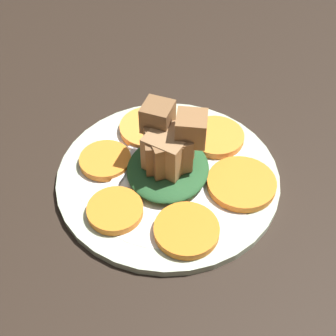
# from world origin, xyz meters

# --- Properties ---
(table_slab) EXTENTS (1.20, 1.20, 0.02)m
(table_slab) POSITION_xyz_m (0.00, 0.00, 0.01)
(table_slab) COLOR black
(table_slab) RESTS_ON ground
(plate) EXTENTS (0.28, 0.28, 0.01)m
(plate) POSITION_xyz_m (0.00, 0.00, 0.03)
(plate) COLOR beige
(plate) RESTS_ON table_slab
(carrot_slice_0) EXTENTS (0.08, 0.08, 0.01)m
(carrot_slice_0) POSITION_xyz_m (-0.00, 0.09, 0.04)
(carrot_slice_0) COLOR orange
(carrot_slice_0) RESTS_ON plate
(carrot_slice_1) EXTENTS (0.07, 0.07, 0.01)m
(carrot_slice_1) POSITION_xyz_m (-0.07, 0.05, 0.04)
(carrot_slice_1) COLOR orange
(carrot_slice_1) RESTS_ON plate
(carrot_slice_2) EXTENTS (0.08, 0.08, 0.01)m
(carrot_slice_2) POSITION_xyz_m (-0.07, -0.04, 0.04)
(carrot_slice_2) COLOR #F99539
(carrot_slice_2) RESTS_ON plate
(carrot_slice_3) EXTENTS (0.07, 0.07, 0.01)m
(carrot_slice_3) POSITION_xyz_m (-0.00, -0.08, 0.04)
(carrot_slice_3) COLOR orange
(carrot_slice_3) RESTS_ON plate
(carrot_slice_4) EXTENTS (0.06, 0.06, 0.01)m
(carrot_slice_4) POSITION_xyz_m (0.07, -0.05, 0.04)
(carrot_slice_4) COLOR orange
(carrot_slice_4) RESTS_ON plate
(carrot_slice_5) EXTENTS (0.07, 0.07, 0.01)m
(carrot_slice_5) POSITION_xyz_m (0.08, 0.04, 0.04)
(carrot_slice_5) COLOR orange
(carrot_slice_5) RESTS_ON plate
(center_pile) EXTENTS (0.11, 0.10, 0.09)m
(center_pile) POSITION_xyz_m (-0.00, -0.00, 0.06)
(center_pile) COLOR #235128
(center_pile) RESTS_ON plate
(fork) EXTENTS (0.18, 0.05, 0.00)m
(fork) POSITION_xyz_m (-0.00, -0.05, 0.03)
(fork) COLOR silver
(fork) RESTS_ON plate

